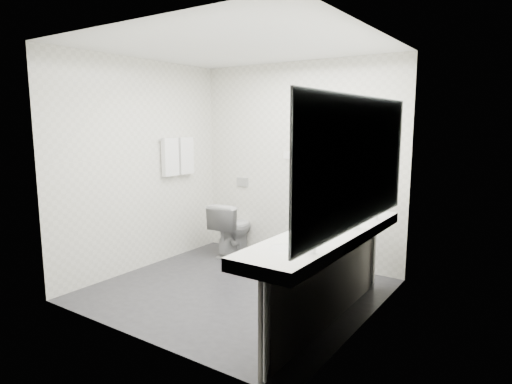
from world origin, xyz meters
The scene contains 29 objects.
floor centered at (0.00, 0.00, 0.00)m, with size 2.80×2.80×0.00m, color #2A292E.
ceiling centered at (0.00, 0.00, 2.50)m, with size 2.80×2.80×0.00m, color white.
wall_back centered at (0.00, 1.30, 1.25)m, with size 2.80×2.80×0.00m, color white.
wall_front centered at (0.00, -1.30, 1.25)m, with size 2.80×2.80×0.00m, color white.
wall_left centered at (-1.40, 0.00, 1.25)m, with size 2.60×2.60×0.00m, color white.
wall_right centered at (1.40, 0.00, 1.25)m, with size 2.60×2.60×0.00m, color white.
vanity_counter centered at (1.12, -0.20, 0.80)m, with size 0.55×2.20×0.10m, color white.
vanity_panel centered at (1.15, -0.20, 0.38)m, with size 0.03×2.15×0.75m, color gray.
vanity_post_near centered at (1.18, -1.24, 0.38)m, with size 0.06×0.06×0.75m, color silver.
vanity_post_far centered at (1.18, 0.84, 0.38)m, with size 0.06×0.06×0.75m, color silver.
mirror centered at (1.39, -0.20, 1.45)m, with size 0.02×2.20×1.05m, color #B2BCC6.
basin_near centered at (1.12, -0.85, 0.83)m, with size 0.40×0.31×0.05m, color white.
basin_far centered at (1.12, 0.45, 0.83)m, with size 0.40×0.31×0.05m, color white.
faucet_near centered at (1.32, -0.85, 0.92)m, with size 0.04×0.04×0.15m, color silver.
faucet_far centered at (1.32, 0.45, 0.92)m, with size 0.04×0.04×0.15m, color silver.
soap_bottle_a centered at (1.15, -0.17, 0.90)m, with size 0.05×0.05×0.10m, color white.
glass_left centered at (1.31, 0.00, 0.91)m, with size 0.06×0.06×0.12m, color silver.
toilet centered at (-0.82, 1.01, 0.36)m, with size 0.40×0.70×0.71m, color white.
flush_plate centered at (-0.85, 1.29, 0.95)m, with size 0.18×0.02×0.12m, color #B2B5BA.
pedal_bin centered at (0.01, 0.75, 0.14)m, with size 0.20×0.20×0.28m, color #B2B5BA.
bin_lid centered at (0.01, 0.75, 0.29)m, with size 0.20×0.20×0.01m, color #B2B5BA.
towel_rail centered at (-1.35, 0.55, 1.55)m, with size 0.02×0.02×0.62m, color silver.
towel_near centered at (-1.34, 0.41, 1.33)m, with size 0.07×0.24×0.48m, color white.
towel_far centered at (-1.34, 0.69, 1.33)m, with size 0.07×0.24×0.48m, color white.
dryer_cradle centered at (0.25, 1.27, 1.50)m, with size 0.10×0.04×0.14m, color gray.
dryer_barrel centered at (0.25, 1.20, 1.53)m, with size 0.08×0.08×0.14m, color gray.
dryer_cord centered at (0.25, 1.26, 1.25)m, with size 0.02×0.02×0.35m, color black.
switch_plate_a centered at (-0.15, 1.29, 1.35)m, with size 0.09×0.02×0.09m, color white.
switch_plate_b centered at (0.55, 1.29, 1.35)m, with size 0.09×0.02×0.09m, color white.
Camera 1 is at (2.66, -3.53, 1.76)m, focal length 30.61 mm.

